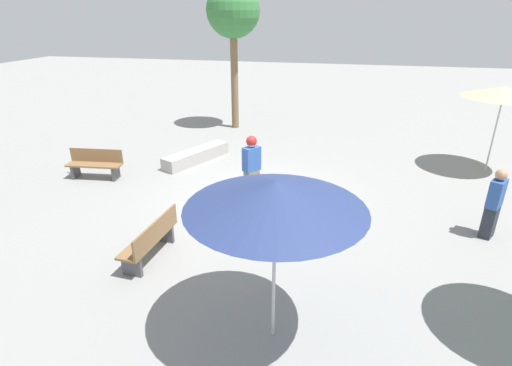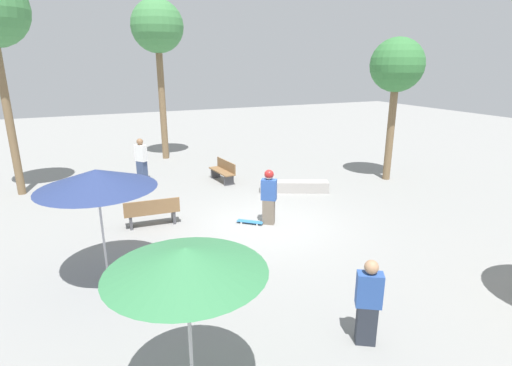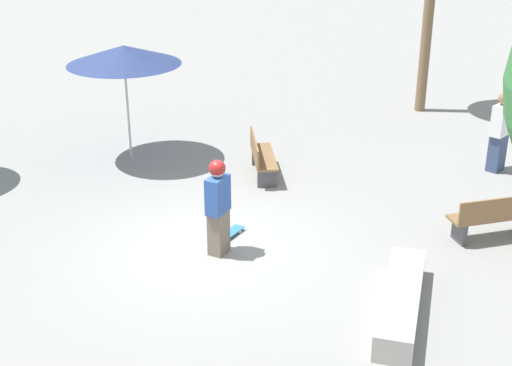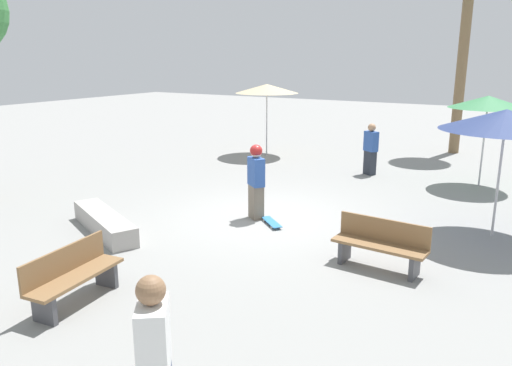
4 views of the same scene
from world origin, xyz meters
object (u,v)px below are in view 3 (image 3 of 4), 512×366
at_px(skater_main, 218,204).
at_px(shade_umbrella_navy, 124,55).
at_px(skateboard, 228,235).
at_px(concrete_ledge, 401,301).
at_px(bench_far, 261,157).
at_px(bench_near, 495,217).
at_px(bystander_far, 500,132).

bearing_deg(skater_main, shade_umbrella_navy, 54.14).
xyz_separation_m(skateboard, shade_umbrella_navy, (-1.68, 4.20, 2.30)).
xyz_separation_m(skater_main, concrete_ledge, (2.40, -2.24, -0.71)).
xyz_separation_m(bench_far, shade_umbrella_navy, (-2.73, 1.49, 1.94)).
bearing_deg(shade_umbrella_navy, skateboard, -68.16).
bearing_deg(shade_umbrella_navy, bench_far, -28.69).
height_order(concrete_ledge, bench_near, bench_near).
relative_size(bench_near, bystander_far, 0.94).
relative_size(skateboard, concrete_ledge, 0.29).
height_order(skater_main, bench_far, skater_main).
xyz_separation_m(skater_main, bench_far, (1.27, 3.22, -0.48)).
bearing_deg(skateboard, bench_near, -59.19).
height_order(skateboard, concrete_ledge, concrete_ledge).
relative_size(skateboard, bench_far, 0.45).
distance_m(skater_main, shade_umbrella_navy, 5.15).
bearing_deg(bench_far, skater_main, -17.69).
relative_size(skateboard, bystander_far, 0.42).
bearing_deg(skater_main, bench_near, -56.38).
xyz_separation_m(concrete_ledge, bystander_far, (3.93, 4.95, 0.67)).
relative_size(skateboard, bench_near, 0.45).
height_order(concrete_ledge, bench_far, bench_far).
bearing_deg(shade_umbrella_navy, bench_near, -38.59).
distance_m(concrete_ledge, bench_near, 3.10).
relative_size(bench_near, shade_umbrella_navy, 0.64).
xyz_separation_m(concrete_ledge, shade_umbrella_navy, (-3.86, 6.96, 2.16)).
bearing_deg(concrete_ledge, shade_umbrella_navy, 119.05).
relative_size(skater_main, bench_near, 1.03).
bearing_deg(shade_umbrella_navy, bystander_far, -14.48).
height_order(bench_near, shade_umbrella_navy, shade_umbrella_navy).
bearing_deg(bench_near, bystander_far, 56.62).
xyz_separation_m(skater_main, bench_near, (4.80, -0.28, -0.48)).
xyz_separation_m(shade_umbrella_navy, bystander_far, (7.79, -2.01, -1.49)).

